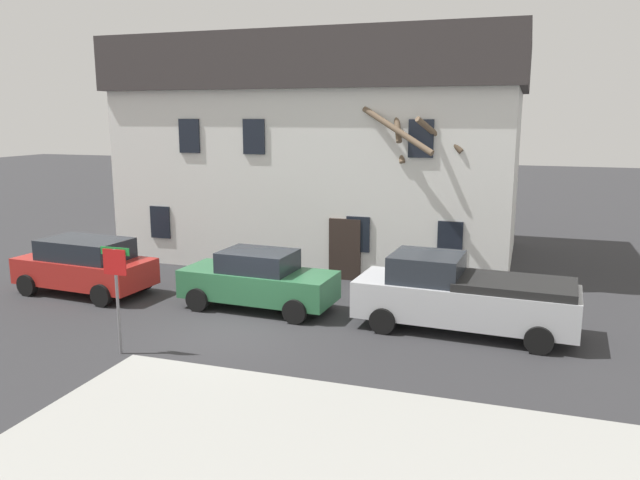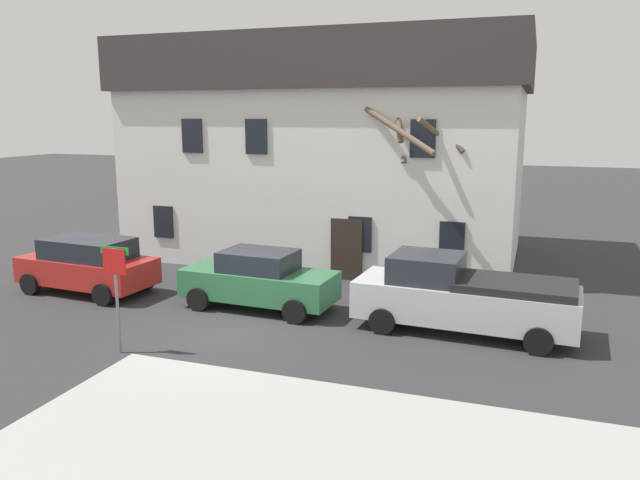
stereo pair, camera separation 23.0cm
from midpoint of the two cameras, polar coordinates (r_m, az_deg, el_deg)
The scene contains 10 objects.
ground_plane at distance 16.59m, azimuth -7.67°, elevation -8.23°, with size 120.00×120.00×0.00m, color #2D2D30.
building_main at distance 25.31m, azimuth 1.31°, elevation 8.41°, with size 15.05×8.77×8.34m.
tree_bare_near at distance 20.95m, azimuth 9.25°, elevation 5.55°, with size 3.12×2.36×7.19m.
tree_bare_mid at distance 21.94m, azimuth 11.89°, elevation 4.55°, with size 2.60×2.58×5.81m.
tree_bare_far at distance 21.81m, azimuth 11.83°, elevation 4.88°, with size 3.29×3.46×6.46m.
car_red_wagon at distance 20.96m, azimuth -20.17°, elevation -2.10°, with size 4.42×2.37×1.75m.
car_green_sedan at distance 18.13m, azimuth -5.23°, elevation -3.63°, with size 4.54×2.11×1.72m.
pickup_truck_silver at distance 16.56m, azimuth 13.26°, elevation -5.00°, with size 5.69×2.41×1.97m.
street_sign_pole at distance 15.17m, azimuth -17.76°, elevation -3.41°, with size 0.76×0.07×2.56m.
bicycle_leaning at distance 25.09m, azimuth -11.82°, elevation -0.77°, with size 1.73×0.36×1.03m.
Camera 2 is at (7.28, -13.86, 5.52)m, focal length 35.02 mm.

